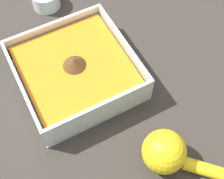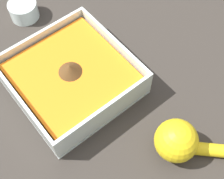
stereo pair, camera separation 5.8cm
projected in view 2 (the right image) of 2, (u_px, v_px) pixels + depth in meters
ground_plane at (67, 73)px, 0.64m from camera, size 4.00×4.00×0.00m
square_dish at (72, 79)px, 0.60m from camera, size 0.22×0.22×0.07m
spice_bowl at (24, 11)px, 0.71m from camera, size 0.06×0.06×0.04m
lemon_squeezer at (183, 142)px, 0.53m from camera, size 0.16×0.15×0.08m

